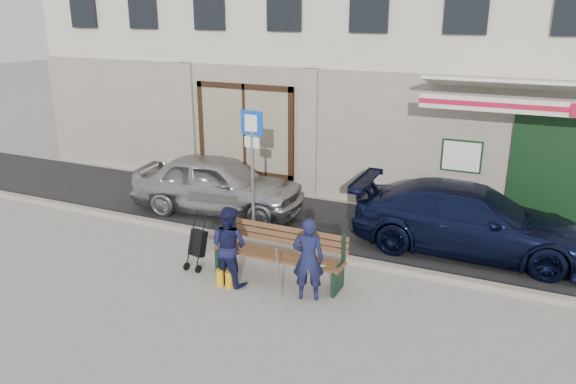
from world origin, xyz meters
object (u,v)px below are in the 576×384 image
Objects in this scene: car_navy at (470,220)px; bench at (276,254)px; car_silver at (218,184)px; parking_sign at (252,154)px; man at (308,259)px; stroller at (198,244)px; woman at (229,246)px.

bench is at bearing 131.58° from car_navy.
car_silver is at bearing 90.58° from car_navy.
man is (2.10, -2.01, -1.07)m from parking_sign.
car_silver is 2.04m from parking_sign.
stroller is at bearing -172.14° from bench.
car_navy is 3.23× the size of man.
man is 1.36× the size of stroller.
parking_sign is at bearing -62.39° from man.
parking_sign is 2.56× the size of stroller.
stroller is at bearing 122.18° from car_navy.
bench is at bearing -136.07° from woman.
parking_sign is (1.44, -0.95, 1.09)m from car_silver.
car_silver is at bearing 125.60° from stroller.
parking_sign is 1.88× the size of man.
man is (3.54, -2.96, 0.02)m from car_silver.
man reaches higher than bench.
man is 1.45m from woman.
parking_sign is at bearing 103.58° from car_navy.
stroller is (-2.30, 0.23, -0.25)m from man.
stroller is (-4.42, -2.86, -0.20)m from car_navy.
stroller is at bearing -24.22° from man.
stroller is (1.24, -2.73, -0.22)m from car_silver.
bench is 1.52m from stroller.
bench is at bearing 19.04° from stroller.
car_silver is 3.67m from woman.
car_navy is at bearing 42.31° from bench.
car_silver is 1.67× the size of bench.
car_silver is 3.87× the size of stroller.
parking_sign reaches higher than bench.
man reaches higher than stroller.
stroller is (-1.50, -0.21, 0.00)m from bench.
car_navy reaches higher than bench.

